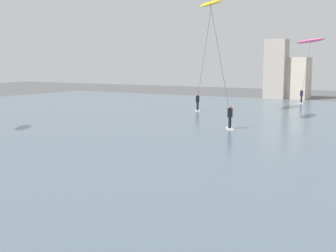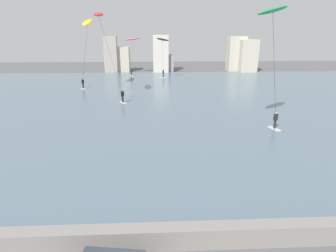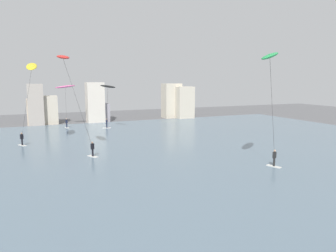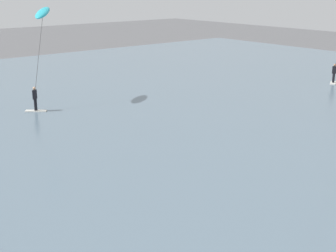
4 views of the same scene
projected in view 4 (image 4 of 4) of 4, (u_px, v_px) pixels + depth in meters
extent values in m
cube|color=silver|center=(333.00, 83.00, 40.63)|extent=(1.07, 1.44, 0.06)
cylinder|color=black|center=(334.00, 78.00, 40.51)|extent=(0.20, 0.20, 0.78)
cube|color=black|center=(334.00, 70.00, 40.31)|extent=(0.40, 0.36, 0.60)
sphere|color=#9E7051|center=(335.00, 65.00, 40.20)|extent=(0.20, 0.20, 0.20)
cube|color=silver|center=(36.00, 111.00, 31.69)|extent=(1.23, 1.36, 0.06)
cylinder|color=black|center=(36.00, 105.00, 31.57)|extent=(0.20, 0.20, 0.78)
cube|color=black|center=(35.00, 94.00, 31.37)|extent=(0.40, 0.39, 0.60)
sphere|color=tan|center=(34.00, 88.00, 31.25)|extent=(0.20, 0.20, 0.20)
cylinder|color=#333333|center=(39.00, 55.00, 31.81)|extent=(1.67, 1.78, 5.01)
ellipsoid|color=#28B2C6|center=(43.00, 13.00, 32.19)|extent=(2.51, 2.29, 1.03)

